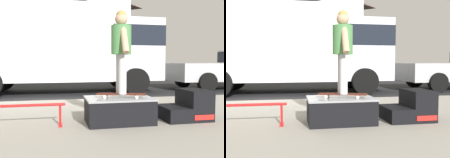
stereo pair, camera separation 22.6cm
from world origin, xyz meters
The scene contains 8 objects.
ground_plane centered at (0.00, 0.00, 0.00)m, with size 140.00×140.00×0.00m, color black.
skate_box centered at (2.03, -3.28, 0.34)m, with size 1.07×0.73×0.41m.
kicker_ramp centered at (3.24, -3.28, 0.33)m, with size 0.78×0.67×0.51m.
grind_rail centered at (0.36, -3.27, 0.39)m, with size 1.63×0.28×0.35m.
skateboard centered at (2.05, -3.33, 0.59)m, with size 0.80×0.42×0.07m.
skater_kid centered at (2.05, -3.33, 1.37)m, with size 0.32×0.68×1.31m.
box_truck centered at (1.37, 2.20, 1.70)m, with size 6.91×2.63×3.05m.
house_behind centered at (2.11, 15.21, 4.24)m, with size 9.54×8.22×8.40m.
Camera 1 is at (1.04, -7.27, 1.10)m, focal length 41.01 mm.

